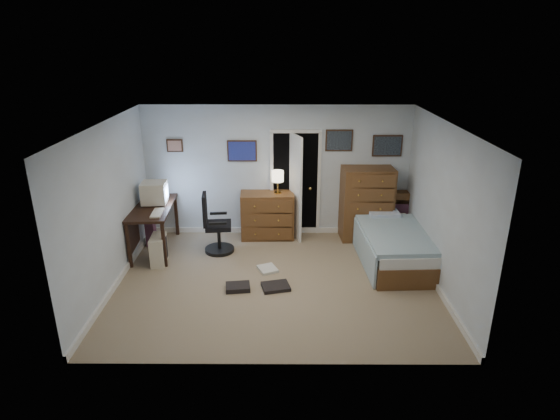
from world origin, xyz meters
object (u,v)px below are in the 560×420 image
object	(u,v)px
office_chair	(215,230)
tall_dresser	(366,203)
computer_desk	(147,217)
low_dresser	(267,215)
bed	(392,245)

from	to	relation	value
office_chair	tall_dresser	xyz separation A→B (m)	(2.79, 0.64, 0.27)
tall_dresser	computer_desk	bearing A→B (deg)	-175.27
office_chair	low_dresser	size ratio (longest dim) A/B	1.09
tall_dresser	bed	size ratio (longest dim) A/B	0.69
low_dresser	bed	world-z (taller)	low_dresser
bed	computer_desk	bearing A→B (deg)	171.17
low_dresser	tall_dresser	size ratio (longest dim) A/B	0.72
office_chair	tall_dresser	world-z (taller)	tall_dresser
bed	tall_dresser	bearing A→B (deg)	103.12
computer_desk	bed	world-z (taller)	computer_desk
computer_desk	low_dresser	world-z (taller)	low_dresser
office_chair	low_dresser	xyz separation A→B (m)	(0.91, 0.67, 0.02)
tall_dresser	office_chair	bearing A→B (deg)	-170.53
computer_desk	tall_dresser	distance (m)	4.03
tall_dresser	low_dresser	bearing A→B (deg)	175.68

